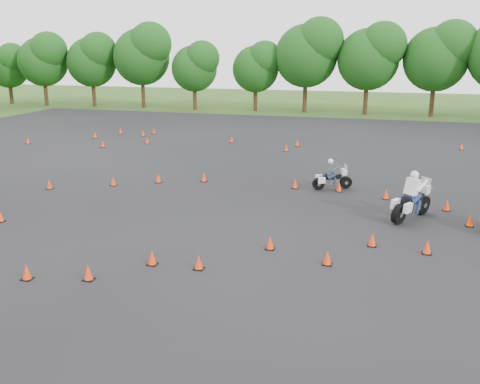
{
  "coord_description": "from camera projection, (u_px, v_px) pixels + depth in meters",
  "views": [
    {
      "loc": [
        5.42,
        -15.04,
        6.57
      ],
      "look_at": [
        0.0,
        4.0,
        1.2
      ],
      "focal_mm": 40.0,
      "sensor_mm": 36.0,
      "label": 1
    }
  ],
  "objects": [
    {
      "name": "treeline",
      "position": [
        386.0,
        70.0,
        47.08
      ],
      "size": [
        87.0,
        32.41,
        10.86
      ],
      "color": "#174513",
      "rests_on": "ground"
    },
    {
      "name": "rider_white",
      "position": [
        412.0,
        194.0,
        20.91
      ],
      "size": [
        2.02,
        2.64,
        2.01
      ],
      "primitive_type": null,
      "rotation": [
        0.0,
        0.0,
        1.03
      ],
      "color": "silver",
      "rests_on": "ground"
    },
    {
      "name": "rider_grey",
      "position": [
        332.0,
        174.0,
        25.42
      ],
      "size": [
        2.02,
        1.43,
        1.51
      ],
      "primitive_type": null,
      "rotation": [
        0.0,
        0.0,
        0.47
      ],
      "color": "#3D3E44",
      "rests_on": "ground"
    },
    {
      "name": "ground",
      "position": [
        206.0,
        259.0,
        17.11
      ],
      "size": [
        140.0,
        140.0,
        0.0
      ],
      "primitive_type": "plane",
      "color": "#2D5119",
      "rests_on": "ground"
    },
    {
      "name": "asphalt_pad",
      "position": [
        253.0,
        207.0,
        22.68
      ],
      "size": [
        62.0,
        62.0,
        0.0
      ],
      "primitive_type": "plane",
      "color": "black",
      "rests_on": "ground"
    },
    {
      "name": "traffic_cones",
      "position": [
        247.0,
        204.0,
        22.4
      ],
      "size": [
        36.33,
        33.72,
        0.45
      ],
      "color": "#F6370A",
      "rests_on": "asphalt_pad"
    }
  ]
}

